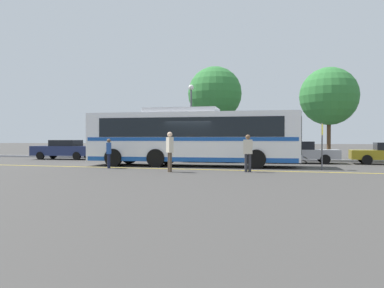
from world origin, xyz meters
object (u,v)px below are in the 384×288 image
(parked_car_2, at_px, (211,151))
(parked_car_3, at_px, (298,152))
(transit_bus, at_px, (192,136))
(street_lamp, at_px, (191,109))
(parked_car_1, at_px, (136,151))
(pedestrian_2, at_px, (248,151))
(tree_0, at_px, (329,96))
(parked_car_0, at_px, (65,149))
(bus_stop_sign, at_px, (322,140))
(pedestrian_0, at_px, (109,152))
(tree_1, at_px, (215,94))
(pedestrian_1, at_px, (170,149))

(parked_car_2, distance_m, parked_car_3, 5.66)
(transit_bus, height_order, street_lamp, street_lamp)
(parked_car_1, relative_size, pedestrian_2, 2.78)
(street_lamp, relative_size, tree_0, 0.86)
(transit_bus, distance_m, parked_car_3, 7.39)
(parked_car_0, height_order, parked_car_3, parked_car_0)
(bus_stop_sign, xyz_separation_m, tree_0, (0.99, 8.90, 3.15))
(pedestrian_0, bearing_deg, pedestrian_2, 64.89)
(pedestrian_0, bearing_deg, parked_car_0, -155.49)
(parked_car_1, xyz_separation_m, street_lamp, (3.44, 2.61, 3.20))
(parked_car_2, distance_m, tree_1, 8.25)
(parked_car_3, bearing_deg, pedestrian_2, -19.98)
(parked_car_0, relative_size, pedestrian_0, 3.17)
(tree_0, height_order, tree_1, tree_1)
(parked_car_3, xyz_separation_m, tree_1, (-6.88, 6.46, 4.73))
(transit_bus, bearing_deg, pedestrian_2, 45.24)
(parked_car_2, bearing_deg, pedestrian_1, 178.90)
(parked_car_0, relative_size, bus_stop_sign, 2.10)
(pedestrian_2, relative_size, street_lamp, 0.30)
(parked_car_2, bearing_deg, pedestrian_2, -155.18)
(parked_car_0, height_order, street_lamp, street_lamp)
(parked_car_0, xyz_separation_m, parked_car_3, (17.16, 0.10, -0.05))
(bus_stop_sign, bearing_deg, parked_car_1, -117.60)
(pedestrian_1, distance_m, street_lamp, 11.92)
(parked_car_2, relative_size, street_lamp, 0.72)
(parked_car_3, height_order, pedestrian_2, pedestrian_2)
(parked_car_3, distance_m, pedestrian_2, 7.80)
(parked_car_1, xyz_separation_m, bus_stop_sign, (12.57, -5.41, 0.78))
(pedestrian_1, xyz_separation_m, pedestrian_2, (3.51, 0.95, -0.08))
(parked_car_2, distance_m, pedestrian_0, 7.98)
(parked_car_0, relative_size, tree_0, 0.73)
(transit_bus, relative_size, street_lamp, 2.13)
(parked_car_2, relative_size, tree_0, 0.61)
(parked_car_2, height_order, pedestrian_0, pedestrian_0)
(parked_car_2, bearing_deg, tree_1, 10.22)
(parked_car_0, bearing_deg, transit_bus, -114.39)
(bus_stop_sign, xyz_separation_m, tree_1, (-8.02, 11.51, 3.95))
(parked_car_0, xyz_separation_m, bus_stop_sign, (18.30, -4.95, 0.73))
(bus_stop_sign, bearing_deg, transit_bus, -99.62)
(parked_car_0, relative_size, street_lamp, 0.86)
(transit_bus, relative_size, pedestrian_2, 7.01)
(tree_0, relative_size, tree_1, 0.87)
(parked_car_3, height_order, tree_0, tree_0)
(pedestrian_0, height_order, bus_stop_sign, bus_stop_sign)
(pedestrian_1, height_order, tree_0, tree_0)
(parked_car_2, relative_size, pedestrian_1, 2.20)
(parked_car_2, distance_m, pedestrian_2, 8.01)
(street_lamp, distance_m, tree_1, 3.98)
(pedestrian_2, bearing_deg, parked_car_2, -73.07)
(pedestrian_2, distance_m, street_lamp, 12.24)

